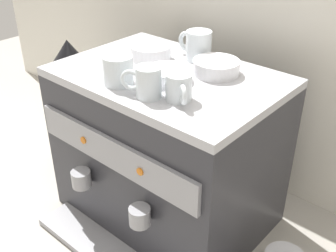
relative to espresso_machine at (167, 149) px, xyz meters
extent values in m
plane|color=#9E998E|center=(0.00, 0.00, -0.24)|extent=(4.00, 4.00, 0.00)
cube|color=silver|center=(0.00, 0.36, 0.22)|extent=(2.80, 0.03, 0.93)
cube|color=#2D2D33|center=(0.00, 0.00, -0.01)|extent=(0.61, 0.42, 0.47)
cube|color=#B7B7BC|center=(0.00, 0.00, 0.23)|extent=(0.61, 0.42, 0.02)
cube|color=#939399|center=(0.00, -0.21, 0.09)|extent=(0.56, 0.01, 0.09)
cylinder|color=orange|center=(-0.11, -0.22, 0.09)|extent=(0.02, 0.01, 0.02)
cylinder|color=orange|center=(0.11, -0.22, 0.09)|extent=(0.02, 0.01, 0.02)
cylinder|color=#939399|center=(-0.12, -0.24, -0.03)|extent=(0.06, 0.06, 0.05)
cylinder|color=#939399|center=(0.12, -0.24, -0.03)|extent=(0.06, 0.06, 0.05)
cylinder|color=silver|center=(0.12, -0.10, 0.28)|extent=(0.06, 0.06, 0.07)
torus|color=silver|center=(0.16, -0.12, 0.28)|extent=(0.05, 0.04, 0.05)
cylinder|color=silver|center=(-0.05, -0.13, 0.28)|extent=(0.08, 0.08, 0.08)
torus|color=silver|center=(-0.09, -0.11, 0.28)|extent=(0.06, 0.04, 0.06)
cylinder|color=silver|center=(0.00, 0.14, 0.29)|extent=(0.07, 0.07, 0.08)
torus|color=silver|center=(-0.05, 0.14, 0.29)|extent=(0.06, 0.02, 0.06)
cylinder|color=silver|center=(0.06, -0.14, 0.28)|extent=(0.06, 0.06, 0.08)
torus|color=silver|center=(0.02, -0.15, 0.28)|extent=(0.05, 0.03, 0.05)
cylinder|color=white|center=(-0.11, 0.05, 0.27)|extent=(0.12, 0.12, 0.04)
cylinder|color=white|center=(-0.11, 0.05, 0.25)|extent=(0.06, 0.06, 0.01)
cylinder|color=white|center=(0.03, -0.03, 0.26)|extent=(0.12, 0.12, 0.03)
cylinder|color=white|center=(0.03, -0.03, 0.25)|extent=(0.06, 0.06, 0.01)
cylinder|color=white|center=(0.10, 0.09, 0.27)|extent=(0.13, 0.13, 0.04)
cylinder|color=white|center=(0.10, 0.09, 0.25)|extent=(0.07, 0.07, 0.01)
cylinder|color=#939399|center=(-0.50, 0.04, -0.07)|extent=(0.18, 0.18, 0.34)
cone|color=black|center=(-0.50, 0.04, 0.16)|extent=(0.19, 0.19, 0.13)
camera|label=1|loc=(0.69, -0.78, 0.69)|focal=44.16mm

